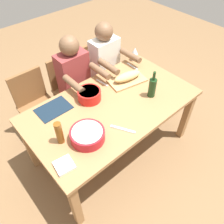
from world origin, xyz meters
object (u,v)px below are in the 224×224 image
serving_bowl_salad (89,94)px  beer_bottle (59,133)px  wine_bottle (152,87)px  napkin_stack (64,165)px  serving_bowl_pasta (87,135)px  bread_loaf (127,76)px  wine_glass (135,51)px  chair_near_left (98,71)px  chair_near_center (69,86)px  diner_near_center (76,79)px  cutting_board (127,81)px  diner_near_left (107,63)px  chair_near_right (36,103)px  dining_table (112,110)px

serving_bowl_salad → beer_bottle: beer_bottle is taller
wine_bottle → napkin_stack: 1.12m
serving_bowl_pasta → bread_loaf: bearing=-156.9°
serving_bowl_salad → wine_glass: size_ratio=1.40×
serving_bowl_salad → beer_bottle: size_ratio=1.06×
serving_bowl_salad → napkin_stack: bearing=37.9°
beer_bottle → wine_bottle: bearing=173.6°
chair_near_left → chair_near_center: size_ratio=1.00×
diner_near_center → beer_bottle: diner_near_center is taller
cutting_board → diner_near_left: bearing=-102.4°
chair_near_center → beer_bottle: beer_bottle is taller
chair_near_left → serving_bowl_salad: (0.58, 0.60, 0.32)m
serving_bowl_pasta → bread_loaf: 0.87m
beer_bottle → wine_glass: bearing=-161.0°
serving_bowl_salad → wine_glass: wine_glass is taller
wine_bottle → diner_near_left: bearing=-96.0°
diner_near_left → diner_near_center: bearing=0.0°
chair_near_right → bread_loaf: (-0.83, 0.64, 0.32)m
chair_near_center → cutting_board: 0.78m
diner_near_center → wine_glass: 0.77m
diner_near_center → chair_near_right: bearing=-21.6°
diner_near_left → beer_bottle: diner_near_left is taller
serving_bowl_pasta → chair_near_left: bearing=-132.5°
dining_table → chair_near_left: bearing=-120.1°
serving_bowl_salad → wine_glass: bearing=-166.5°
beer_bottle → dining_table: bearing=-174.9°
serving_bowl_pasta → diner_near_center: bearing=-118.5°
napkin_stack → bread_loaf: bearing=-158.4°
serving_bowl_salad → wine_bottle: wine_bottle is taller
napkin_stack → cutting_board: bearing=-158.4°
serving_bowl_salad → cutting_board: 0.49m
chair_near_center → dining_table: bearing=90.0°
dining_table → wine_bottle: (-0.38, 0.17, 0.19)m
chair_near_left → bread_loaf: bearing=81.1°
bread_loaf → wine_glass: (-0.36, -0.25, 0.05)m
beer_bottle → napkin_stack: 0.26m
diner_near_center → serving_bowl_salad: 0.44m
beer_bottle → wine_glass: beer_bottle is taller
chair_near_center → diner_near_center: bearing=90.0°
diner_near_left → wine_bottle: (0.08, 0.79, 0.15)m
serving_bowl_salad → napkin_stack: (0.61, 0.48, -0.05)m
chair_near_left → chair_near_right: bearing=0.0°
dining_table → serving_bowl_salad: 0.28m
diner_near_center → cutting_board: bearing=128.5°
cutting_board → wine_bottle: wine_bottle is taller
chair_near_right → chair_near_left: bearing=180.0°
dining_table → diner_near_left: (-0.46, -0.62, 0.04)m
dining_table → wine_glass: 0.86m
serving_bowl_pasta → beer_bottle: (0.18, -0.13, 0.06)m
bread_loaf → chair_near_left: bearing=-98.9°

